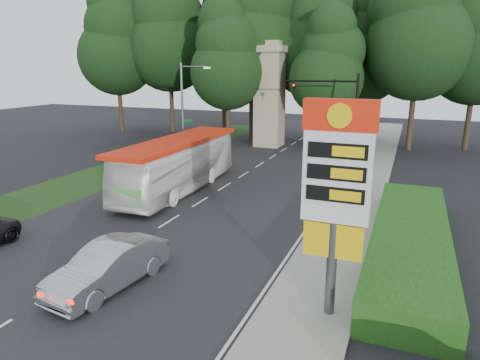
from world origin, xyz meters
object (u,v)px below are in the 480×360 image
at_px(sedan_silver, 108,266).
at_px(gas_station_pylon, 337,182).
at_px(traffic_signal_mast, 339,106).
at_px(transit_bus, 178,165).
at_px(streetlight_signs, 185,106).
at_px(monument, 270,94).

bearing_deg(sedan_silver, gas_station_pylon, 15.77).
bearing_deg(gas_station_pylon, traffic_signal_mast, 99.09).
bearing_deg(transit_bus, streetlight_signs, 114.24).
height_order(transit_bus, sedan_silver, transit_bus).
bearing_deg(traffic_signal_mast, gas_station_pylon, -80.91).
bearing_deg(streetlight_signs, transit_bus, -63.71).
bearing_deg(traffic_signal_mast, sedan_silver, -100.25).
relative_size(gas_station_pylon, streetlight_signs, 0.86).
distance_m(gas_station_pylon, sedan_silver, 8.59).
bearing_deg(streetlight_signs, gas_station_pylon, -51.04).
xyz_separation_m(streetlight_signs, transit_bus, (4.55, -9.20, -2.79)).
distance_m(gas_station_pylon, traffic_signal_mast, 22.29).
bearing_deg(transit_bus, traffic_signal_mast, 51.97).
xyz_separation_m(monument, transit_bus, (-0.44, -17.19, -3.46)).
relative_size(transit_bus, sedan_silver, 2.42).
height_order(monument, transit_bus, monument).
distance_m(streetlight_signs, monument, 9.44).
distance_m(traffic_signal_mast, sedan_silver, 23.81).
xyz_separation_m(traffic_signal_mast, transit_bus, (-8.12, -11.19, -3.02)).
relative_size(traffic_signal_mast, monument, 0.72).
distance_m(monument, sedan_silver, 29.64).
bearing_deg(monument, traffic_signal_mast, -38.00).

